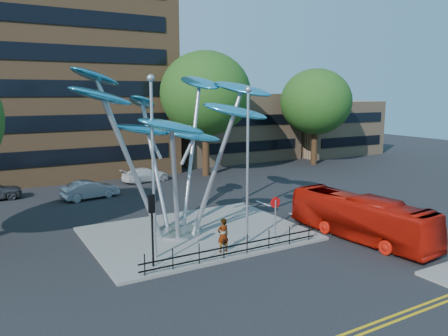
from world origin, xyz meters
TOP-DOWN VIEW (x-y plane):
  - ground at (0.00, 0.00)m, footprint 120.00×120.00m
  - traffic_island at (-1.00, 6.00)m, footprint 12.00×9.00m
  - double_yellow_near at (0.00, -6.00)m, footprint 40.00×0.12m
  - double_yellow_far at (0.00, -6.30)m, footprint 40.00×0.12m
  - brick_tower at (-6.00, 32.00)m, footprint 25.00×15.00m
  - low_building_near at (16.00, 30.00)m, footprint 15.00×8.00m
  - low_building_far at (30.00, 28.00)m, footprint 12.00×8.00m
  - tree_right at (8.00, 22.00)m, footprint 8.80×8.80m
  - tree_far at (22.00, 22.00)m, footprint 8.00×8.00m
  - leaf_sculpture at (-2.07, 6.68)m, footprint 12.72×9.54m
  - street_lamp_left at (-4.50, 3.50)m, footprint 0.36×0.36m
  - street_lamp_right at (0.50, 3.00)m, footprint 0.36×0.36m
  - traffic_light_island at (-5.00, 2.50)m, footprint 0.28×0.18m
  - no_entry_sign_island at (2.00, 2.52)m, footprint 0.60×0.10m
  - pedestrian_railing_front at (-1.00, 1.70)m, footprint 10.00×0.06m
  - red_bus at (6.60, 0.77)m, footprint 2.76×9.06m
  - pedestrian at (-1.26, 2.50)m, footprint 0.65×0.43m
  - parked_car_mid at (-4.26, 18.00)m, footprint 4.50×2.21m
  - parked_car_right at (1.76, 22.15)m, footprint 4.65×2.49m

SIDE VIEW (x-z plane):
  - ground at x=0.00m, z-range 0.00..0.00m
  - double_yellow_near at x=0.00m, z-range 0.00..0.01m
  - double_yellow_far at x=0.00m, z-range 0.00..0.01m
  - traffic_island at x=-1.00m, z-range 0.00..0.15m
  - pedestrian_railing_front at x=-1.00m, z-range 0.05..1.05m
  - parked_car_right at x=1.76m, z-range 0.00..1.28m
  - parked_car_mid at x=-4.26m, z-range 0.00..1.42m
  - pedestrian at x=-1.26m, z-range 0.15..1.91m
  - red_bus at x=6.60m, z-range 0.00..2.49m
  - no_entry_sign_island at x=2.00m, z-range 0.59..3.04m
  - traffic_light_island at x=-5.00m, z-range 0.90..4.33m
  - low_building_far at x=30.00m, z-range 0.00..7.00m
  - low_building_near at x=16.00m, z-range 0.00..8.00m
  - street_lamp_right at x=0.50m, z-range 0.94..9.24m
  - street_lamp_left at x=-4.50m, z-range 0.96..9.76m
  - leaf_sculpture at x=-2.07m, z-range 2.12..11.63m
  - tree_far at x=22.00m, z-range 1.70..12.51m
  - tree_right at x=8.00m, z-range 1.98..14.09m
  - brick_tower at x=-6.00m, z-range 0.00..30.00m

